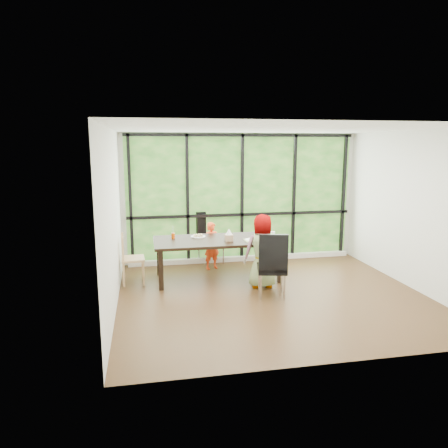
% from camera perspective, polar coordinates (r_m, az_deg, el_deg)
% --- Properties ---
extents(ground, '(5.00, 5.00, 0.00)m').
position_cam_1_polar(ground, '(7.06, 6.55, -9.64)').
color(ground, black).
rests_on(ground, ground).
extents(back_wall, '(5.00, 0.00, 5.00)m').
position_cam_1_polar(back_wall, '(8.86, 2.39, 3.59)').
color(back_wall, silver).
rests_on(back_wall, ground).
extents(foliage_backdrop, '(4.80, 0.02, 2.65)m').
position_cam_1_polar(foliage_backdrop, '(8.85, 2.42, 3.57)').
color(foliage_backdrop, '#1B4516').
rests_on(foliage_backdrop, back_wall).
extents(window_mullions, '(4.80, 0.06, 2.65)m').
position_cam_1_polar(window_mullions, '(8.81, 2.48, 3.54)').
color(window_mullions, black).
rests_on(window_mullions, back_wall).
extents(window_sill, '(4.80, 0.12, 0.10)m').
position_cam_1_polar(window_sill, '(9.02, 2.47, -4.71)').
color(window_sill, silver).
rests_on(window_sill, ground).
extents(dining_table, '(2.38, 1.20, 0.75)m').
position_cam_1_polar(dining_table, '(7.75, -0.87, -4.80)').
color(dining_table, black).
rests_on(dining_table, ground).
extents(chair_window_leather, '(0.58, 0.58, 1.08)m').
position_cam_1_polar(chair_window_leather, '(8.71, -1.80, -1.94)').
color(chair_window_leather, black).
rests_on(chair_window_leather, ground).
extents(chair_interior_leather, '(0.55, 0.55, 1.08)m').
position_cam_1_polar(chair_interior_leather, '(6.87, 6.56, -5.48)').
color(chair_interior_leather, black).
rests_on(chair_interior_leather, ground).
extents(chair_end_beech, '(0.42, 0.44, 0.90)m').
position_cam_1_polar(chair_end_beech, '(7.66, -12.33, -4.66)').
color(chair_end_beech, tan).
rests_on(chair_end_beech, ground).
extents(child_toddler, '(0.41, 0.34, 0.95)m').
position_cam_1_polar(child_toddler, '(8.35, -1.65, -2.97)').
color(child_toddler, '#FA4418').
rests_on(child_toddler, ground).
extents(child_older, '(0.66, 0.46, 1.29)m').
position_cam_1_polar(child_older, '(7.26, 5.31, -3.69)').
color(child_older, gray).
rests_on(child_older, ground).
extents(placemat, '(0.41, 0.30, 0.01)m').
position_cam_1_polar(placemat, '(7.59, 4.37, -2.22)').
color(placemat, tan).
rests_on(placemat, dining_table).
extents(plate_far, '(0.27, 0.27, 0.02)m').
position_cam_1_polar(plate_far, '(7.85, -3.57, -1.73)').
color(plate_far, white).
rests_on(plate_far, dining_table).
extents(plate_near, '(0.27, 0.27, 0.02)m').
position_cam_1_polar(plate_near, '(7.59, 3.91, -2.18)').
color(plate_near, white).
rests_on(plate_near, dining_table).
extents(orange_cup, '(0.07, 0.07, 0.10)m').
position_cam_1_polar(orange_cup, '(7.77, -6.97, -1.60)').
color(orange_cup, '#DE4E06').
rests_on(orange_cup, dining_table).
extents(green_cup, '(0.08, 0.08, 0.13)m').
position_cam_1_polar(green_cup, '(7.60, 6.65, -1.77)').
color(green_cup, '#53B733').
rests_on(green_cup, dining_table).
extents(white_mug, '(0.09, 0.09, 0.09)m').
position_cam_1_polar(white_mug, '(7.96, 6.66, -1.35)').
color(white_mug, white).
rests_on(white_mug, dining_table).
extents(tissue_box, '(0.14, 0.14, 0.12)m').
position_cam_1_polar(tissue_box, '(7.51, 0.68, -1.89)').
color(tissue_box, tan).
rests_on(tissue_box, dining_table).
extents(crepe_rolls_far, '(0.20, 0.12, 0.04)m').
position_cam_1_polar(crepe_rolls_far, '(7.85, -3.57, -1.54)').
color(crepe_rolls_far, tan).
rests_on(crepe_rolls_far, plate_far).
extents(crepe_rolls_near, '(0.10, 0.12, 0.04)m').
position_cam_1_polar(crepe_rolls_near, '(7.58, 3.91, -1.98)').
color(crepe_rolls_near, tan).
rests_on(crepe_rolls_near, plate_near).
extents(straw_white, '(0.01, 0.04, 0.20)m').
position_cam_1_polar(straw_white, '(7.75, -6.98, -0.94)').
color(straw_white, white).
rests_on(straw_white, orange_cup).
extents(straw_pink, '(0.01, 0.04, 0.20)m').
position_cam_1_polar(straw_pink, '(7.58, 6.67, -1.00)').
color(straw_pink, pink).
rests_on(straw_pink, green_cup).
extents(tissue, '(0.12, 0.12, 0.11)m').
position_cam_1_polar(tissue, '(7.49, 0.68, -1.04)').
color(tissue, white).
rests_on(tissue, tissue_box).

